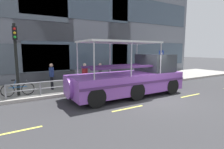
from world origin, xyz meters
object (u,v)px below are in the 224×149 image
leaned_bicycle (18,89)px  pedestrian_near_stern (52,74)px  pedestrian_near_bow (137,70)px  pedestrian_mid_left (100,71)px  traffic_light_pole (16,53)px  parking_sign (161,60)px  pedestrian_mid_right (85,73)px  duck_tour_boat (134,78)px

leaned_bicycle → pedestrian_near_stern: pedestrian_near_stern is taller
pedestrian_near_bow → pedestrian_mid_left: pedestrian_mid_left is taller
pedestrian_near_bow → pedestrian_mid_left: (-3.29, 0.50, 0.01)m
pedestrian_near_bow → pedestrian_near_stern: (-6.97, 0.38, 0.08)m
pedestrian_mid_left → leaned_bicycle: bearing=-171.8°
pedestrian_near_stern → pedestrian_mid_left: bearing=1.8°
traffic_light_pole → pedestrian_mid_left: traffic_light_pole is taller
leaned_bicycle → pedestrian_near_bow: size_ratio=1.08×
parking_sign → pedestrian_near_stern: parking_sign is taller
pedestrian_mid_right → pedestrian_mid_left: bearing=17.5°
duck_tour_boat → pedestrian_mid_right: bearing=125.1°
parking_sign → pedestrian_mid_right: 7.45m
parking_sign → leaned_bicycle: parking_sign is taller
pedestrian_near_bow → pedestrian_mid_right: size_ratio=0.95×
leaned_bicycle → pedestrian_near_bow: pedestrian_near_bow is taller
parking_sign → pedestrian_mid_left: 6.02m
parking_sign → pedestrian_mid_right: bearing=179.1°
traffic_light_pole → pedestrian_near_stern: bearing=18.8°
leaned_bicycle → pedestrian_mid_right: bearing=4.9°
pedestrian_near_bow → pedestrian_mid_left: bearing=171.4°
traffic_light_pole → pedestrian_near_stern: size_ratio=2.34×
traffic_light_pole → duck_tour_boat: (6.32, -2.61, -1.58)m
pedestrian_mid_left → pedestrian_mid_right: pedestrian_mid_right is taller
pedestrian_mid_right → pedestrian_near_stern: (-2.21, 0.34, 0.03)m
traffic_light_pole → pedestrian_near_bow: traffic_light_pole is taller
traffic_light_pole → pedestrian_near_stern: traffic_light_pole is taller
pedestrian_mid_left → pedestrian_near_stern: bearing=-178.2°
pedestrian_mid_right → pedestrian_near_stern: bearing=171.2°
parking_sign → pedestrian_mid_left: bearing=174.5°
traffic_light_pole → pedestrian_mid_left: bearing=8.1°
pedestrian_near_bow → pedestrian_near_stern: size_ratio=0.92×
parking_sign → pedestrian_mid_right: parking_sign is taller
pedestrian_near_bow → pedestrian_near_stern: bearing=176.9°
pedestrian_mid_left → pedestrian_mid_right: 1.53m
duck_tour_boat → pedestrian_near_bow: bearing=47.4°
pedestrian_mid_right → parking_sign: bearing=-0.9°
parking_sign → duck_tour_boat: bearing=-152.0°
duck_tour_boat → pedestrian_mid_left: (-0.61, 3.42, 0.09)m
parking_sign → leaned_bicycle: size_ratio=1.49×
parking_sign → traffic_light_pole: bearing=-178.8°
pedestrian_mid_left → pedestrian_near_stern: pedestrian_near_stern is taller
parking_sign → leaned_bicycle: bearing=-178.7°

